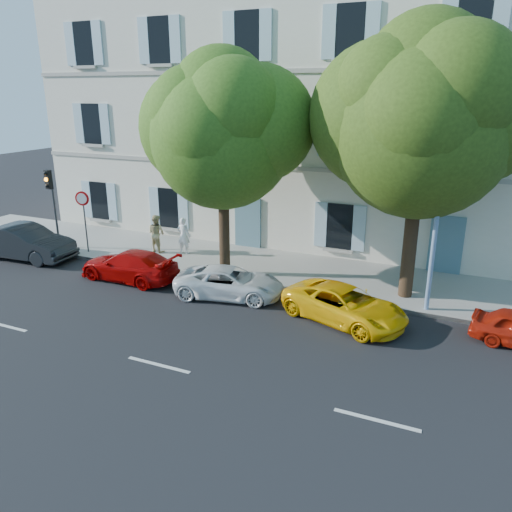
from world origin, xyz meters
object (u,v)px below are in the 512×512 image
at_px(car_dark_sedan, 25,242).
at_px(car_yellow_supercar, 345,305).
at_px(traffic_light, 51,192).
at_px(pedestrian_a, 184,236).
at_px(street_lamp, 441,180).
at_px(tree_right, 422,128).
at_px(road_sign, 83,209).
at_px(car_red_coupe, 129,265).
at_px(pedestrian_b, 156,233).
at_px(tree_left, 222,137).
at_px(car_white_coupe, 229,282).

relative_size(car_dark_sedan, car_yellow_supercar, 1.11).
distance_m(traffic_light, pedestrian_a, 6.44).
xyz_separation_m(car_yellow_supercar, traffic_light, (-14.33, 1.97, 2.22)).
xyz_separation_m(traffic_light, street_lamp, (16.74, -0.38, 1.79)).
distance_m(street_lamp, pedestrian_a, 11.56).
distance_m(car_yellow_supercar, traffic_light, 14.63).
relative_size(car_dark_sedan, tree_right, 0.51).
height_order(street_lamp, pedestrian_a, street_lamp).
height_order(car_dark_sedan, road_sign, road_sign).
relative_size(tree_right, pedestrian_a, 5.49).
bearing_deg(car_red_coupe, pedestrian_b, -163.38).
bearing_deg(street_lamp, pedestrian_b, 171.50).
bearing_deg(tree_left, pedestrian_a, 151.93).
bearing_deg(pedestrian_b, traffic_light, 26.84).
xyz_separation_m(car_white_coupe, car_yellow_supercar, (4.37, -0.32, 0.03)).
bearing_deg(pedestrian_a, street_lamp, 164.72).
distance_m(car_yellow_supercar, street_lamp, 4.94).
height_order(car_red_coupe, pedestrian_a, pedestrian_a).
relative_size(car_yellow_supercar, traffic_light, 1.14).
bearing_deg(car_dark_sedan, car_red_coupe, -95.98).
height_order(tree_left, street_lamp, tree_left).
xyz_separation_m(car_yellow_supercar, tree_right, (1.56, 2.68, 5.47)).
bearing_deg(car_white_coupe, car_yellow_supercar, -105.76).
bearing_deg(road_sign, car_white_coupe, -11.91).
distance_m(car_red_coupe, car_white_coupe, 4.43).
bearing_deg(car_red_coupe, street_lamp, 98.15).
bearing_deg(street_lamp, car_white_coupe, -169.35).
relative_size(car_dark_sedan, road_sign, 1.65).
relative_size(car_yellow_supercar, tree_left, 0.50).
height_order(car_white_coupe, pedestrian_b, pedestrian_b).
xyz_separation_m(car_red_coupe, tree_right, (10.37, 2.45, 5.45)).
xyz_separation_m(car_dark_sedan, traffic_light, (0.41, 1.48, 2.04)).
xyz_separation_m(car_yellow_supercar, tree_left, (-5.49, 2.11, 4.97)).
relative_size(car_dark_sedan, pedestrian_b, 2.70).
relative_size(tree_left, pedestrian_b, 4.86).
relative_size(traffic_light, pedestrian_a, 2.19).
xyz_separation_m(car_dark_sedan, car_yellow_supercar, (14.74, -0.49, -0.19)).
bearing_deg(car_white_coupe, traffic_light, 68.98).
distance_m(car_dark_sedan, pedestrian_a, 7.11).
distance_m(car_white_coupe, traffic_light, 10.34).
distance_m(road_sign, pedestrian_b, 3.40).
height_order(car_white_coupe, street_lamp, street_lamp).
distance_m(car_dark_sedan, tree_left, 10.54).
height_order(traffic_light, pedestrian_a, traffic_light).
bearing_deg(pedestrian_a, tree_left, 147.44).
xyz_separation_m(car_white_coupe, tree_left, (-1.11, 1.79, 5.00)).
bearing_deg(car_white_coupe, car_red_coupe, 79.50).
relative_size(tree_left, road_sign, 2.98).
bearing_deg(tree_right, street_lamp, -52.24).
bearing_deg(car_dark_sedan, pedestrian_a, -67.09).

